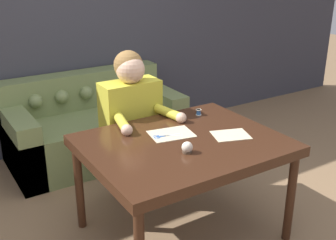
{
  "coord_description": "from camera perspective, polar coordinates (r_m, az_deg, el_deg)",
  "views": [
    {
      "loc": [
        -1.33,
        -2.0,
        1.86
      ],
      "look_at": [
        0.08,
        0.26,
        0.82
      ],
      "focal_mm": 45.0,
      "sensor_mm": 36.0,
      "label": 1
    }
  ],
  "objects": [
    {
      "name": "wall_back",
      "position": [
        4.29,
        -14.08,
        13.17
      ],
      "size": [
        8.0,
        0.06,
        2.6
      ],
      "color": "#383842",
      "rests_on": "ground_plane"
    },
    {
      "name": "pin_cushion",
      "position": [
        2.61,
        2.61,
        -3.76
      ],
      "size": [
        0.07,
        0.07,
        0.07
      ],
      "color": "#4C3828",
      "rests_on": "dining_table"
    },
    {
      "name": "couch",
      "position": [
        4.18,
        -10.02,
        -1.02
      ],
      "size": [
        1.63,
        0.84,
        0.8
      ],
      "color": "olive",
      "rests_on": "ground_plane"
    },
    {
      "name": "scissors",
      "position": [
        2.84,
        -0.79,
        -2.25
      ],
      "size": [
        0.19,
        0.11,
        0.01
      ],
      "color": "silver",
      "rests_on": "dining_table"
    },
    {
      "name": "pattern_paper_offcut",
      "position": [
        2.9,
        8.5,
        -2.03
      ],
      "size": [
        0.29,
        0.26,
        0.0
      ],
      "color": "beige",
      "rests_on": "dining_table"
    },
    {
      "name": "pattern_paper_main",
      "position": [
        2.88,
        0.45,
        -1.89
      ],
      "size": [
        0.33,
        0.27,
        0.0
      ],
      "color": "beige",
      "rests_on": "dining_table"
    },
    {
      "name": "person",
      "position": [
        3.33,
        -4.96,
        -0.45
      ],
      "size": [
        0.52,
        0.57,
        1.21
      ],
      "color": "#33281E",
      "rests_on": "ground_plane"
    },
    {
      "name": "thread_spool",
      "position": [
        3.23,
        4.16,
        1.06
      ],
      "size": [
        0.04,
        0.04,
        0.05
      ],
      "color": "#3366B2",
      "rests_on": "dining_table"
    },
    {
      "name": "dining_table",
      "position": [
        2.82,
        2.04,
        -4.07
      ],
      "size": [
        1.29,
        1.02,
        0.72
      ],
      "color": "#381E11",
      "rests_on": "ground_plane"
    }
  ]
}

